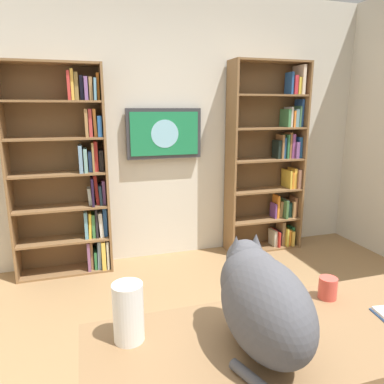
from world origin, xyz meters
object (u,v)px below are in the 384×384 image
at_px(wall_mounted_tv, 164,134).
at_px(paper_towel_roll, 128,312).
at_px(cat, 261,298).
at_px(bookshelf_right, 71,175).
at_px(coffee_mug, 328,288).
at_px(desk, 308,359).
at_px(bookshelf_left, 272,161).

bearing_deg(wall_mounted_tv, paper_towel_roll, 74.21).
distance_m(wall_mounted_tv, cat, 2.62).
height_order(bookshelf_right, coffee_mug, bookshelf_right).
bearing_deg(cat, paper_towel_roll, -21.32).
distance_m(wall_mounted_tv, paper_towel_roll, 2.55).
xyz_separation_m(bookshelf_right, desk, (-0.89, 2.49, -0.32)).
height_order(wall_mounted_tv, cat, wall_mounted_tv).
bearing_deg(wall_mounted_tv, bookshelf_right, 5.21).
height_order(bookshelf_left, bookshelf_right, bookshelf_left).
xyz_separation_m(wall_mounted_tv, paper_towel_roll, (0.68, 2.41, -0.46)).
bearing_deg(wall_mounted_tv, bookshelf_left, 176.04).
xyz_separation_m(bookshelf_right, coffee_mug, (-1.11, 2.29, -0.16)).
bearing_deg(desk, bookshelf_left, -116.23).
relative_size(bookshelf_right, cat, 3.31).
bearing_deg(bookshelf_left, bookshelf_right, 0.02).
bearing_deg(bookshelf_right, bookshelf_left, -179.98).
xyz_separation_m(cat, coffee_mug, (-0.44, -0.21, -0.14)).
relative_size(desk, paper_towel_roll, 7.55).
height_order(desk, coffee_mug, coffee_mug).
height_order(cat, coffee_mug, cat).
bearing_deg(cat, wall_mounted_tv, -95.52).
xyz_separation_m(wall_mounted_tv, cat, (0.25, 2.58, -0.38)).
xyz_separation_m(bookshelf_left, cat, (1.45, 2.50, -0.06)).
relative_size(bookshelf_right, coffee_mug, 20.40).
relative_size(paper_towel_roll, coffee_mug, 2.29).
bearing_deg(wall_mounted_tv, coffee_mug, 94.69).
height_order(bookshelf_left, desk, bookshelf_left).
bearing_deg(coffee_mug, cat, 25.08).
distance_m(bookshelf_left, wall_mounted_tv, 1.24).
xyz_separation_m(desk, coffee_mug, (-0.22, -0.20, 0.16)).
relative_size(bookshelf_right, paper_towel_roll, 8.89).
bearing_deg(coffee_mug, bookshelf_left, -113.63).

